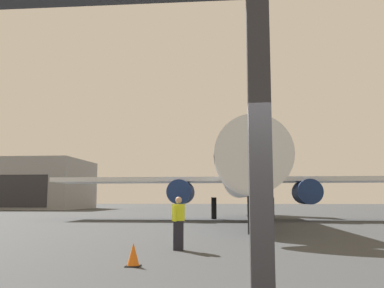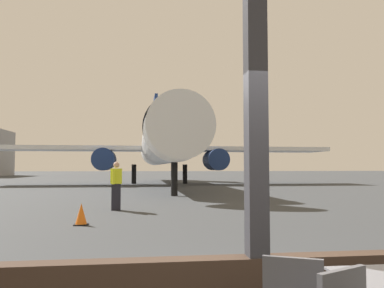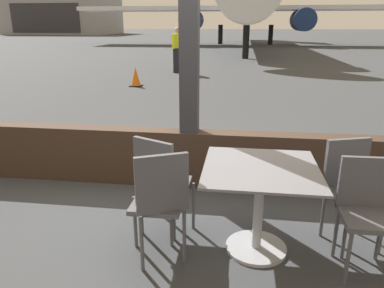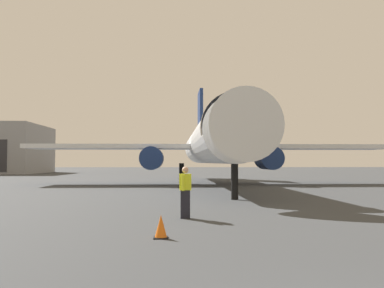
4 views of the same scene
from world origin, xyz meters
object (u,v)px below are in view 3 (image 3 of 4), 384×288
(cafe_chair_aisle_left, at_px, (351,183))
(airplane, at_px, (247,4))
(ground_crew_worker, at_px, (177,49))
(cafe_chair_aisle_right, at_px, (367,205))
(distant_hangar, at_px, (65,12))
(cafe_chair_window_left, at_px, (161,179))
(dining_table, at_px, (259,198))
(cafe_chair_window_right, at_px, (160,198))
(traffic_cone, at_px, (136,77))

(cafe_chair_aisle_left, height_order, airplane, airplane)
(ground_crew_worker, bearing_deg, airplane, 82.04)
(cafe_chair_aisle_right, bearing_deg, distant_hangar, 117.63)
(cafe_chair_window_left, bearing_deg, cafe_chair_aisle_left, 5.44)
(cafe_chair_window_left, xyz_separation_m, ground_crew_worker, (-1.91, 11.65, 0.34))
(cafe_chair_window_left, distance_m, distant_hangar, 77.18)
(dining_table, distance_m, airplane, 31.14)
(cafe_chair_window_right, relative_size, cafe_chair_aisle_right, 1.07)
(airplane, bearing_deg, cafe_chair_window_right, -91.30)
(cafe_chair_aisle_left, distance_m, airplane, 30.89)
(dining_table, relative_size, cafe_chair_aisle_right, 1.03)
(cafe_chair_aisle_right, bearing_deg, ground_crew_worker, 106.70)
(ground_crew_worker, xyz_separation_m, distant_hangar, (-32.63, 57.28, 3.25))
(dining_table, distance_m, traffic_cone, 8.95)
(dining_table, bearing_deg, airplane, 90.11)
(airplane, bearing_deg, cafe_chair_aisle_left, -88.44)
(cafe_chair_window_right, height_order, cafe_chair_aisle_left, cafe_chair_window_right)
(dining_table, height_order, ground_crew_worker, ground_crew_worker)
(cafe_chair_window_right, relative_size, distant_hangar, 0.05)
(cafe_chair_aisle_right, relative_size, distant_hangar, 0.05)
(dining_table, bearing_deg, cafe_chair_aisle_right, -7.23)
(cafe_chair_window_left, xyz_separation_m, traffic_cone, (-2.62, 8.14, -0.28))
(cafe_chair_aisle_left, bearing_deg, ground_crew_worker, 107.08)
(dining_table, height_order, cafe_chair_window_left, cafe_chair_window_left)
(dining_table, relative_size, airplane, 0.03)
(dining_table, xyz_separation_m, cafe_chair_aisle_right, (0.80, -0.10, 0.05))
(ground_crew_worker, bearing_deg, cafe_chair_window_left, -80.69)
(traffic_cone, bearing_deg, cafe_chair_window_right, -72.46)
(cafe_chair_window_left, xyz_separation_m, cafe_chair_window_right, (0.07, -0.37, 0.01))
(cafe_chair_window_right, height_order, cafe_chair_aisle_right, cafe_chair_window_right)
(cafe_chair_aisle_left, distance_m, ground_crew_worker, 12.03)
(airplane, bearing_deg, cafe_chair_window_left, -91.45)
(dining_table, height_order, cafe_chair_aisle_left, cafe_chair_aisle_left)
(cafe_chair_aisle_left, bearing_deg, distant_hangar, 117.73)
(ground_crew_worker, relative_size, distant_hangar, 0.09)
(dining_table, xyz_separation_m, distant_hangar, (-35.38, 69.03, 3.67))
(cafe_chair_window_right, bearing_deg, cafe_chair_window_left, 101.31)
(ground_crew_worker, distance_m, traffic_cone, 3.63)
(airplane, distance_m, traffic_cone, 23.23)
(cafe_chair_window_left, height_order, cafe_chair_window_right, cafe_chair_window_right)
(cafe_chair_window_left, relative_size, airplane, 0.03)
(cafe_chair_aisle_right, height_order, distant_hangar, distant_hangar)
(cafe_chair_window_right, bearing_deg, cafe_chair_aisle_right, 5.72)
(dining_table, bearing_deg, traffic_cone, 112.75)
(dining_table, bearing_deg, ground_crew_worker, 103.18)
(dining_table, distance_m, ground_crew_worker, 12.08)
(cafe_chair_window_right, xyz_separation_m, cafe_chair_aisle_right, (1.57, 0.16, -0.03))
(cafe_chair_window_right, distance_m, cafe_chair_aisle_left, 1.63)
(cafe_chair_window_right, height_order, airplane, airplane)
(cafe_chair_window_right, distance_m, airplane, 31.40)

